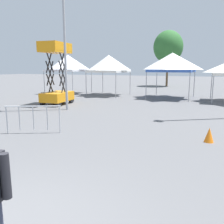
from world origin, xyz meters
name	(u,v)px	position (x,y,z in m)	size (l,w,h in m)	color
canopy_tent_right_of_center	(68,63)	(-10.66, 17.29, 2.91)	(3.50, 3.50, 3.69)	#9E9EA3
canopy_tent_left_of_center	(109,64)	(-6.41, 17.46, 2.83)	(3.27, 3.27, 3.59)	#9E9EA3
canopy_tent_center	(172,62)	(-0.86, 17.77, 2.90)	(3.47, 3.47, 3.67)	#9E9EA3
scissor_lift	(57,86)	(-7.31, 11.09, 1.24)	(1.63, 2.43, 4.12)	black
light_pole_near_lift	(64,12)	(-5.48, 9.63, 5.55)	(0.36, 0.36, 9.95)	#9E9EA3
tree_behind_tents_center	(168,47)	(-3.80, 30.40, 5.17)	(3.87, 3.87, 7.31)	brown
crowd_barrier_mid_lot	(33,114)	(-3.63, 4.80, 0.75)	(1.88, 1.02, 1.08)	#B7BABF
traffic_cone_lot_center	(209,135)	(2.59, 6.39, 0.25)	(0.32, 0.32, 0.50)	orange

